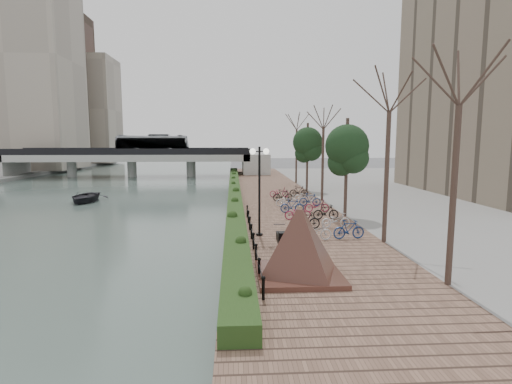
{
  "coord_description": "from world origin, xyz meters",
  "views": [
    {
      "loc": [
        0.46,
        -17.11,
        5.53
      ],
      "look_at": [
        2.05,
        10.21,
        2.0
      ],
      "focal_mm": 28.0,
      "sensor_mm": 36.0,
      "label": 1
    }
  ],
  "objects": [
    {
      "name": "motorcycle",
      "position": [
        2.66,
        0.73,
        1.06
      ],
      "size": [
        0.57,
        1.78,
        1.11
      ],
      "primitive_type": null,
      "rotation": [
        0.0,
        0.0,
        -0.01
      ],
      "color": "black",
      "rests_on": "promenade"
    },
    {
      "name": "boat",
      "position": [
        -12.92,
        19.44,
        0.49
      ],
      "size": [
        3.23,
        4.51,
        0.93
      ],
      "primitive_type": "imported",
      "rotation": [
        0.0,
        0.0,
        0.0
      ],
      "color": "#222227",
      "rests_on": "river_water"
    },
    {
      "name": "promenade",
      "position": [
        4.0,
        17.5,
        0.25
      ],
      "size": [
        8.0,
        75.0,
        0.5
      ],
      "primitive_type": "cube",
      "color": "brown",
      "rests_on": "ground"
    },
    {
      "name": "lamppost",
      "position": [
        1.85,
        3.71,
        3.92
      ],
      "size": [
        1.02,
        0.32,
        4.72
      ],
      "color": "black",
      "rests_on": "promenade"
    },
    {
      "name": "ground",
      "position": [
        0.0,
        0.0,
        0.0
      ],
      "size": [
        220.0,
        220.0,
        0.0
      ],
      "primitive_type": "plane",
      "color": "#59595B",
      "rests_on": "ground"
    },
    {
      "name": "hedge",
      "position": [
        0.6,
        20.0,
        0.8
      ],
      "size": [
        1.1,
        56.0,
        0.6
      ],
      "primitive_type": "cube",
      "color": "#1F3914",
      "rests_on": "promenade"
    },
    {
      "name": "granite_monument",
      "position": [
        2.88,
        -2.9,
        1.8
      ],
      "size": [
        4.66,
        4.66,
        2.56
      ],
      "color": "#46201E",
      "rests_on": "promenade"
    },
    {
      "name": "bridge",
      "position": [
        -14.32,
        45.0,
        3.37
      ],
      "size": [
        36.0,
        10.77,
        6.5
      ],
      "color": "#A4A59F",
      "rests_on": "ground"
    },
    {
      "name": "pedestrian",
      "position": [
        4.0,
        3.73,
        1.28
      ],
      "size": [
        0.65,
        0.51,
        1.55
      ],
      "primitive_type": "imported",
      "rotation": [
        0.0,
        0.0,
        3.41
      ],
      "color": "brown",
      "rests_on": "promenade"
    },
    {
      "name": "bicycle_parking",
      "position": [
        5.49,
        10.42,
        0.97
      ],
      "size": [
        2.4,
        17.32,
        1.0
      ],
      "color": "silver",
      "rests_on": "promenade"
    },
    {
      "name": "street_trees",
      "position": [
        8.0,
        12.68,
        3.69
      ],
      "size": [
        3.2,
        37.12,
        6.8
      ],
      "color": "#382821",
      "rests_on": "promenade"
    },
    {
      "name": "river_water",
      "position": [
        -15.0,
        25.0,
        0.01
      ],
      "size": [
        30.0,
        130.0,
        0.02
      ],
      "primitive_type": "cube",
      "color": "#485B55",
      "rests_on": "ground"
    },
    {
      "name": "chain_fence",
      "position": [
        1.4,
        2.0,
        0.85
      ],
      "size": [
        0.1,
        14.1,
        0.7
      ],
      "color": "black",
      "rests_on": "promenade"
    },
    {
      "name": "inland_pavement",
      "position": [
        20.0,
        17.5,
        0.25
      ],
      "size": [
        24.0,
        75.0,
        0.5
      ],
      "primitive_type": "cube",
      "color": "gray",
      "rests_on": "ground"
    },
    {
      "name": "far_buildings",
      "position": [
        -41.66,
        65.91,
        16.12
      ],
      "size": [
        35.0,
        38.0,
        38.0
      ],
      "color": "#A29787",
      "rests_on": "far_bank"
    }
  ]
}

